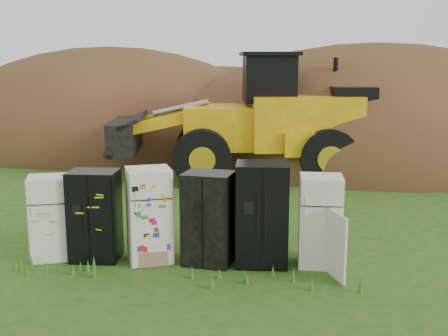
# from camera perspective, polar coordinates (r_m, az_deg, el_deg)

# --- Properties ---
(ground) EXTENTS (120.00, 120.00, 0.00)m
(ground) POSITION_cam_1_polar(r_m,az_deg,el_deg) (10.34, -4.02, -9.42)
(ground) COLOR #205115
(ground) RESTS_ON ground
(fridge_leftmost) EXTENTS (0.84, 0.82, 1.54)m
(fridge_leftmost) POSITION_cam_1_polar(r_m,az_deg,el_deg) (10.72, -17.34, -4.85)
(fridge_leftmost) COLOR white
(fridge_leftmost) RESTS_ON ground
(fridge_black_side) EXTENTS (0.86, 0.69, 1.64)m
(fridge_black_side) POSITION_cam_1_polar(r_m,az_deg,el_deg) (10.45, -12.98, -4.72)
(fridge_black_side) COLOR black
(fridge_black_side) RESTS_ON ground
(fridge_sticker) EXTENTS (0.96, 0.92, 1.71)m
(fridge_sticker) POSITION_cam_1_polar(r_m,az_deg,el_deg) (10.19, -7.58, -4.75)
(fridge_sticker) COLOR white
(fridge_sticker) RESTS_ON ground
(fridge_dark_mid) EXTENTS (0.96, 0.84, 1.65)m
(fridge_dark_mid) POSITION_cam_1_polar(r_m,az_deg,el_deg) (10.00, -1.57, -5.13)
(fridge_dark_mid) COLOR black
(fridge_dark_mid) RESTS_ON ground
(fridge_black_right) EXTENTS (0.93, 0.78, 1.83)m
(fridge_black_right) POSITION_cam_1_polar(r_m,az_deg,el_deg) (9.96, 3.87, -4.69)
(fridge_black_right) COLOR black
(fridge_black_right) RESTS_ON ground
(fridge_open_door) EXTENTS (0.75, 0.70, 1.62)m
(fridge_open_door) POSITION_cam_1_polar(r_m,az_deg,el_deg) (10.05, 9.74, -5.31)
(fridge_open_door) COLOR white
(fridge_open_door) RESTS_ON ground
(wheel_loader) EXTENTS (8.20, 4.09, 3.81)m
(wheel_loader) POSITION_cam_1_polar(r_m,az_deg,el_deg) (17.10, 1.34, 5.31)
(wheel_loader) COLOR yellow
(wheel_loader) RESTS_ON ground
(dirt_mound_right) EXTENTS (16.26, 11.92, 8.42)m
(dirt_mound_right) POSITION_cam_1_polar(r_m,az_deg,el_deg) (21.94, 14.83, 1.18)
(dirt_mound_right) COLOR #4B3618
(dirt_mound_right) RESTS_ON ground
(dirt_mound_left) EXTENTS (15.11, 11.33, 8.25)m
(dirt_mound_left) POSITION_cam_1_polar(r_m,az_deg,el_deg) (24.52, -11.29, 2.34)
(dirt_mound_left) COLOR #4B3618
(dirt_mound_left) RESTS_ON ground
(dirt_mound_back) EXTENTS (17.18, 11.45, 6.56)m
(dirt_mound_back) POSITION_cam_1_polar(r_m,az_deg,el_deg) (27.36, -0.10, 3.43)
(dirt_mound_back) COLOR #4B3618
(dirt_mound_back) RESTS_ON ground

